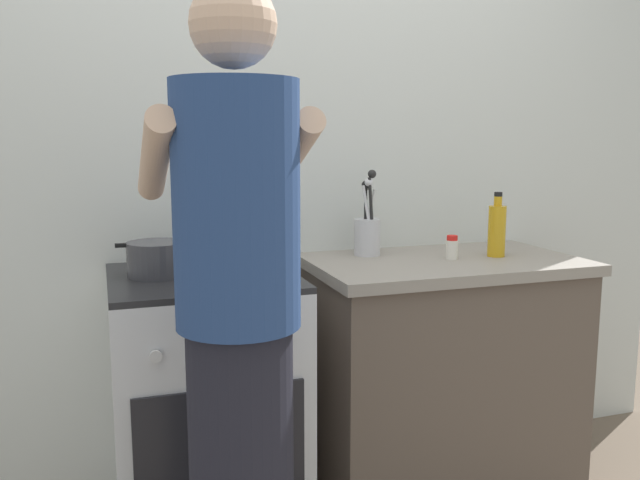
{
  "coord_description": "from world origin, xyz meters",
  "views": [
    {
      "loc": [
        -0.65,
        -1.99,
        1.35
      ],
      "look_at": [
        0.05,
        0.12,
        1.0
      ],
      "focal_mm": 36.98,
      "sensor_mm": 36.0,
      "label": 1
    }
  ],
  "objects_px": {
    "utensil_crock": "(367,231)",
    "person": "(239,341)",
    "oil_bottle": "(497,230)",
    "stove_range": "(206,404)",
    "pot": "(157,259)",
    "spice_bottle": "(452,248)",
    "mixing_bowl": "(246,258)"
  },
  "relations": [
    {
      "from": "spice_bottle",
      "to": "oil_bottle",
      "type": "height_order",
      "value": "oil_bottle"
    },
    {
      "from": "oil_bottle",
      "to": "person",
      "type": "xyz_separation_m",
      "value": [
        -1.11,
        -0.6,
        -0.14
      ]
    },
    {
      "from": "pot",
      "to": "utensil_crock",
      "type": "xyz_separation_m",
      "value": [
        0.79,
        0.14,
        0.04
      ]
    },
    {
      "from": "mixing_bowl",
      "to": "oil_bottle",
      "type": "xyz_separation_m",
      "value": [
        0.97,
        0.02,
        0.05
      ]
    },
    {
      "from": "utensil_crock",
      "to": "spice_bottle",
      "type": "distance_m",
      "value": 0.32
    },
    {
      "from": "stove_range",
      "to": "mixing_bowl",
      "type": "height_order",
      "value": "mixing_bowl"
    },
    {
      "from": "spice_bottle",
      "to": "oil_bottle",
      "type": "bearing_deg",
      "value": -0.81
    },
    {
      "from": "pot",
      "to": "person",
      "type": "height_order",
      "value": "person"
    },
    {
      "from": "spice_bottle",
      "to": "pot",
      "type": "bearing_deg",
      "value": 177.88
    },
    {
      "from": "spice_bottle",
      "to": "oil_bottle",
      "type": "distance_m",
      "value": 0.2
    },
    {
      "from": "stove_range",
      "to": "utensil_crock",
      "type": "distance_m",
      "value": 0.87
    },
    {
      "from": "utensil_crock",
      "to": "spice_bottle",
      "type": "xyz_separation_m",
      "value": [
        0.27,
        -0.17,
        -0.05
      ]
    },
    {
      "from": "utensil_crock",
      "to": "person",
      "type": "height_order",
      "value": "person"
    },
    {
      "from": "stove_range",
      "to": "pot",
      "type": "relative_size",
      "value": 3.46
    },
    {
      "from": "mixing_bowl",
      "to": "spice_bottle",
      "type": "bearing_deg",
      "value": 1.85
    },
    {
      "from": "oil_bottle",
      "to": "spice_bottle",
      "type": "bearing_deg",
      "value": 179.19
    },
    {
      "from": "stove_range",
      "to": "oil_bottle",
      "type": "xyz_separation_m",
      "value": [
        1.11,
        -0.01,
        0.55
      ]
    },
    {
      "from": "spice_bottle",
      "to": "person",
      "type": "height_order",
      "value": "person"
    },
    {
      "from": "mixing_bowl",
      "to": "utensil_crock",
      "type": "distance_m",
      "value": 0.55
    },
    {
      "from": "pot",
      "to": "utensil_crock",
      "type": "distance_m",
      "value": 0.81
    },
    {
      "from": "pot",
      "to": "oil_bottle",
      "type": "distance_m",
      "value": 1.25
    },
    {
      "from": "utensil_crock",
      "to": "spice_bottle",
      "type": "height_order",
      "value": "utensil_crock"
    },
    {
      "from": "person",
      "to": "oil_bottle",
      "type": "bearing_deg",
      "value": 28.32
    },
    {
      "from": "stove_range",
      "to": "pot",
      "type": "height_order",
      "value": "pot"
    },
    {
      "from": "spice_bottle",
      "to": "mixing_bowl",
      "type": "bearing_deg",
      "value": -178.15
    },
    {
      "from": "stove_range",
      "to": "person",
      "type": "relative_size",
      "value": 0.53
    },
    {
      "from": "spice_bottle",
      "to": "stove_range",
      "type": "bearing_deg",
      "value": 179.25
    },
    {
      "from": "stove_range",
      "to": "mixing_bowl",
      "type": "distance_m",
      "value": 0.53
    },
    {
      "from": "utensil_crock",
      "to": "stove_range",
      "type": "bearing_deg",
      "value": -166.02
    },
    {
      "from": "mixing_bowl",
      "to": "utensil_crock",
      "type": "relative_size",
      "value": 0.86
    },
    {
      "from": "spice_bottle",
      "to": "oil_bottle",
      "type": "relative_size",
      "value": 0.36
    },
    {
      "from": "spice_bottle",
      "to": "person",
      "type": "bearing_deg",
      "value": -146.91
    }
  ]
}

